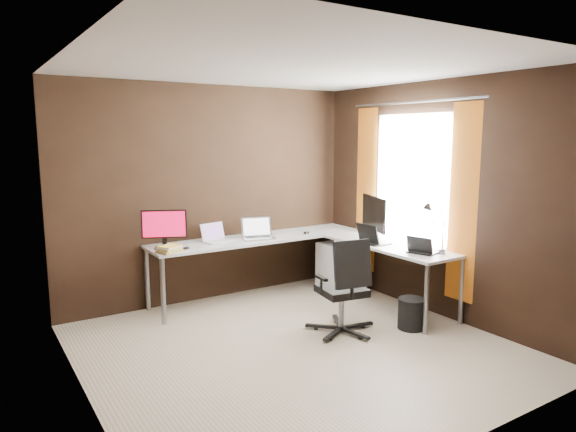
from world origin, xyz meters
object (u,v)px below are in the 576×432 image
object	(u,v)px
book_stack	(170,249)
laptop_black_big	(371,239)
laptop_silver	(258,234)
monitor_left	(164,227)
laptop_white	(215,238)
desk_lamp	(434,222)
laptop_black_small	(421,250)
drawer_pedestal	(341,268)
wastebasket	(411,314)
office_chair	(343,305)
monitor_right	(374,215)

from	to	relation	value
book_stack	laptop_black_big	bearing A→B (deg)	-20.98
laptop_silver	monitor_left	bearing A→B (deg)	-169.45
laptop_white	book_stack	size ratio (longest dim) A/B	1.25
laptop_black_big	monitor_left	bearing A→B (deg)	64.12
laptop_white	desk_lamp	world-z (taller)	desk_lamp
laptop_white	laptop_black_small	distance (m)	2.27
laptop_white	laptop_silver	world-z (taller)	laptop_silver
book_stack	desk_lamp	bearing A→B (deg)	-33.88
drawer_pedestal	monitor_left	world-z (taller)	monitor_left
wastebasket	office_chair	bearing A→B (deg)	156.82
monitor_right	laptop_white	size ratio (longest dim) A/B	1.73
book_stack	wastebasket	distance (m)	2.54
laptop_black_big	book_stack	xyz separation A→B (m)	(-2.05, 0.79, -0.01)
laptop_silver	laptop_black_big	bearing A→B (deg)	-31.39
monitor_left	desk_lamp	world-z (taller)	desk_lamp
drawer_pedestal	laptop_black_big	distance (m)	0.80
laptop_white	laptop_black_big	bearing A→B (deg)	-48.59
laptop_silver	book_stack	world-z (taller)	laptop_silver
drawer_pedestal	book_stack	distance (m)	2.19
monitor_right	laptop_white	world-z (taller)	monitor_right
monitor_left	book_stack	world-z (taller)	monitor_left
laptop_silver	desk_lamp	distance (m)	2.02
monitor_right	laptop_black_small	bearing A→B (deg)	-164.02
drawer_pedestal	wastebasket	xyz separation A→B (m)	(-0.19, -1.37, -0.14)
monitor_right	laptop_white	bearing A→B (deg)	79.19
monitor_left	office_chair	distance (m)	2.06
laptop_silver	wastebasket	distance (m)	1.97
desk_lamp	wastebasket	size ratio (longest dim) A/B	1.67
monitor_right	laptop_silver	world-z (taller)	monitor_right
monitor_left	laptop_black_big	world-z (taller)	monitor_left
laptop_silver	office_chair	bearing A→B (deg)	-69.05
drawer_pedestal	laptop_white	distance (m)	1.63
office_chair	laptop_black_big	bearing A→B (deg)	40.66
book_stack	desk_lamp	size ratio (longest dim) A/B	0.53
monitor_right	office_chair	world-z (taller)	monitor_right
laptop_white	laptop_black_big	distance (m)	1.76
monitor_right	desk_lamp	bearing A→B (deg)	-157.15
monitor_left	desk_lamp	distance (m)	2.81
laptop_silver	laptop_black_big	world-z (taller)	laptop_silver
laptop_black_small	book_stack	xyz separation A→B (m)	(-2.14, 1.44, -0.01)
monitor_right	laptop_black_small	world-z (taller)	monitor_right
book_stack	office_chair	distance (m)	1.86
office_chair	wastebasket	size ratio (longest dim) A/B	3.09
laptop_black_small	office_chair	xyz separation A→B (m)	(-0.85, 0.19, -0.49)
book_stack	wastebasket	bearing A→B (deg)	-38.12
drawer_pedestal	office_chair	size ratio (longest dim) A/B	0.63
laptop_black_small	office_chair	world-z (taller)	office_chair
monitor_left	laptop_black_small	bearing A→B (deg)	-14.71
monitor_right	desk_lamp	distance (m)	0.84
wastebasket	laptop_white	bearing A→B (deg)	126.44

